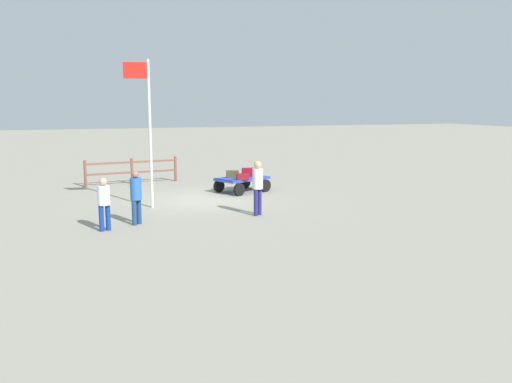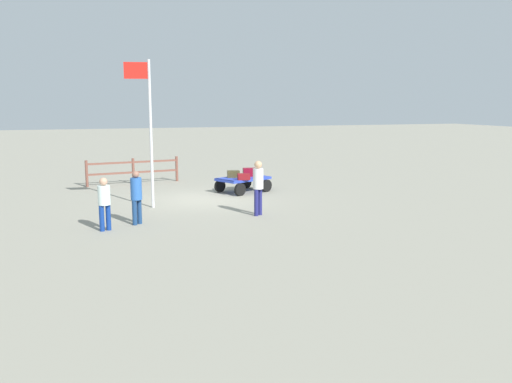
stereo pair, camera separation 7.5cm
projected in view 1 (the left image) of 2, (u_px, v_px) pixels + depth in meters
The scene contains 10 objects.
ground_plane at pixel (205, 199), 20.36m from camera, with size 120.00×120.00×0.00m, color gray.
luggage_cart at pixel (242, 181), 21.93m from camera, with size 2.38×2.04×0.60m.
suitcase_tan at pixel (232, 174), 21.86m from camera, with size 0.54×0.40×0.28m.
suitcase_navy at pixel (248, 172), 22.24m from camera, with size 0.56×0.43×0.34m.
suitcase_olive at pixel (243, 177), 21.21m from camera, with size 0.51×0.35×0.24m.
worker_lead at pixel (258, 184), 17.26m from camera, with size 0.47×0.47×1.77m.
worker_trailing at pixel (136, 194), 15.96m from camera, with size 0.47×0.47×1.61m.
worker_supervisor at pixel (104, 200), 15.17m from camera, with size 0.45×0.45×1.53m.
flagpole at pixel (147, 122), 18.22m from camera, with size 0.87×0.17×5.04m.
wooden_fence at pixel (132, 169), 24.10m from camera, with size 4.14×0.62×1.15m.
Camera 1 is at (4.78, 19.57, 3.59)m, focal length 37.76 mm.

